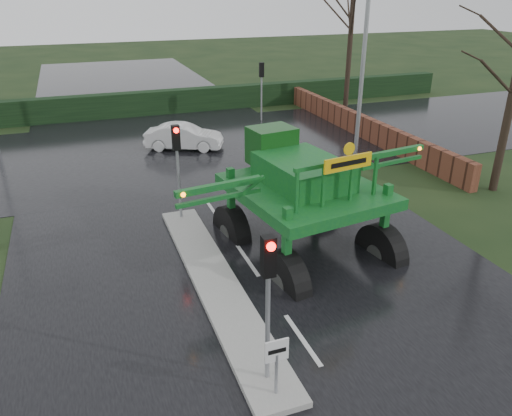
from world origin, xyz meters
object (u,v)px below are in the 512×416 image
object	(u,v)px
traffic_signal_far	(261,78)
traffic_signal_mid	(177,152)
street_light_right	(360,28)
traffic_signal_near	(268,280)
white_sedan	(185,149)
crop_sprayer	(283,205)
keep_left_sign	(277,358)

from	to	relation	value
traffic_signal_far	traffic_signal_mid	bearing A→B (deg)	58.07
traffic_signal_mid	street_light_right	xyz separation A→B (m)	(9.49, 4.51, 3.40)
traffic_signal_near	white_sedan	size ratio (longest dim) A/B	0.90
crop_sprayer	white_sedan	xyz separation A→B (m)	(0.10, 13.18, -2.34)
traffic_signal_far	crop_sprayer	distance (m)	18.31
traffic_signal_mid	traffic_signal_near	bearing A→B (deg)	-90.00
street_light_right	crop_sprayer	size ratio (longest dim) A/B	1.14
street_light_right	crop_sprayer	world-z (taller)	street_light_right
keep_left_sign	white_sedan	xyz separation A→B (m)	(1.99, 17.37, -1.06)
traffic_signal_near	crop_sprayer	distance (m)	4.16
keep_left_sign	traffic_signal_near	bearing A→B (deg)	90.00
traffic_signal_far	crop_sprayer	xyz separation A→B (m)	(-5.91, -17.32, -0.25)
traffic_signal_mid	traffic_signal_far	xyz separation A→B (m)	(7.80, 12.52, 0.00)
traffic_signal_near	traffic_signal_far	bearing A→B (deg)	69.64
street_light_right	crop_sprayer	distance (m)	12.57
traffic_signal_far	white_sedan	distance (m)	7.59
keep_left_sign	crop_sprayer	size ratio (longest dim) A/B	0.15
keep_left_sign	traffic_signal_mid	size ratio (longest dim) A/B	0.38
keep_left_sign	traffic_signal_near	world-z (taller)	traffic_signal_near
street_light_right	white_sedan	xyz separation A→B (m)	(-7.51, 3.87, -5.99)
keep_left_sign	street_light_right	size ratio (longest dim) A/B	0.14
white_sedan	street_light_right	bearing A→B (deg)	-93.19
traffic_signal_far	white_sedan	xyz separation A→B (m)	(-5.81, -4.14, -2.59)
street_light_right	white_sedan	distance (m)	10.35
traffic_signal_near	street_light_right	bearing A→B (deg)	53.87
keep_left_sign	crop_sprayer	world-z (taller)	crop_sprayer
white_sedan	crop_sprayer	bearing A→B (deg)	-156.38
keep_left_sign	traffic_signal_near	xyz separation A→B (m)	(0.00, 0.49, 1.53)
traffic_signal_far	street_light_right	bearing A→B (deg)	101.95
keep_left_sign	street_light_right	distance (m)	17.23
street_light_right	traffic_signal_far	bearing A→B (deg)	101.95
keep_left_sign	street_light_right	xyz separation A→B (m)	(9.49, 13.50, 4.93)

